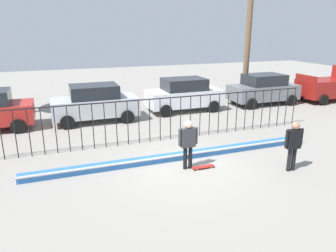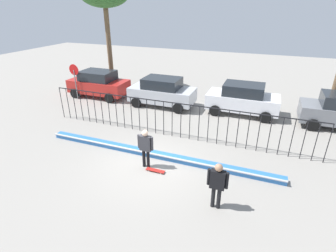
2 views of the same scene
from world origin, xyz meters
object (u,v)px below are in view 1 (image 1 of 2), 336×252
object	(u,v)px
skateboard	(203,167)
camera_operator	(294,142)
skateboarder	(188,140)
parked_car_white	(184,94)
parked_car_silver	(95,103)
pickup_truck	(335,85)
parked_car_gray	(263,89)

from	to	relation	value
skateboard	camera_operator	distance (m)	3.11
skateboarder	parked_car_white	bearing A→B (deg)	61.21
skateboarder	parked_car_silver	bearing A→B (deg)	100.05
camera_operator	parked_car_white	xyz separation A→B (m)	(-0.21, 8.85, -0.06)
parked_car_white	parked_car_silver	bearing A→B (deg)	-170.44
skateboarder	parked_car_silver	size ratio (longest dim) A/B	0.40
camera_operator	pickup_truck	xyz separation A→B (m)	(10.37, 8.06, 0.00)
pickup_truck	parked_car_gray	bearing A→B (deg)	178.21
parked_car_white	parked_car_gray	xyz separation A→B (m)	(5.35, -0.17, 0.00)
parked_car_gray	pickup_truck	xyz separation A→B (m)	(5.23, -0.61, 0.06)
parked_car_gray	skateboard	bearing A→B (deg)	-132.63
parked_car_white	pickup_truck	bearing A→B (deg)	0.18
skateboard	pickup_truck	xyz separation A→B (m)	(13.09, 6.91, 0.98)
parked_car_silver	parked_car_gray	bearing A→B (deg)	5.90
parked_car_white	skateboard	bearing A→B (deg)	-103.62
skateboard	parked_car_silver	distance (m)	7.76
parked_car_silver	pickup_truck	xyz separation A→B (m)	(15.74, -0.33, 0.06)
parked_car_silver	parked_car_white	xyz separation A→B (m)	(5.16, 0.46, 0.00)
parked_car_white	parked_car_gray	bearing A→B (deg)	2.57
camera_operator	parked_car_white	distance (m)	8.85
skateboarder	parked_car_white	size ratio (longest dim) A/B	0.40
skateboard	parked_car_white	size ratio (longest dim) A/B	0.19
skateboarder	skateboard	xyz separation A→B (m)	(0.50, -0.20, -0.97)
pickup_truck	skateboard	bearing A→B (deg)	-147.28
skateboarder	pickup_truck	distance (m)	15.16
skateboarder	pickup_truck	world-z (taller)	pickup_truck
skateboard	parked_car_silver	world-z (taller)	parked_car_silver
skateboard	camera_operator	size ratio (longest dim) A/B	0.46
skateboard	parked_car_white	xyz separation A→B (m)	(2.51, 7.69, 0.91)
skateboarder	parked_car_gray	xyz separation A→B (m)	(8.36, 7.32, -0.06)
skateboard	pickup_truck	distance (m)	14.83
skateboarder	skateboard	size ratio (longest dim) A/B	2.15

